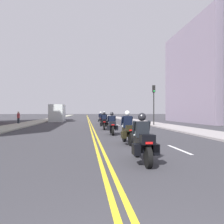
{
  "coord_description": "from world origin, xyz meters",
  "views": [
    {
      "loc": [
        -0.58,
        -1.13,
        1.59
      ],
      "look_at": [
        1.55,
        17.14,
        1.59
      ],
      "focal_mm": 36.14,
      "sensor_mm": 36.0,
      "label": 1
    }
  ],
  "objects_px": {
    "motorcycle_1": "(128,131)",
    "motorcycle_2": "(112,125)",
    "motorcycle_0": "(143,143)",
    "traffic_light_near": "(154,98)",
    "motorcycle_4": "(104,121)",
    "motorcycle_5": "(101,119)",
    "parked_truck": "(58,114)",
    "motorcycle_3": "(104,122)",
    "pedestrian_1": "(18,118)"
  },
  "relations": [
    {
      "from": "motorcycle_1",
      "to": "motorcycle_2",
      "type": "bearing_deg",
      "value": 90.74
    },
    {
      "from": "motorcycle_0",
      "to": "motorcycle_1",
      "type": "xyz_separation_m",
      "value": [
        0.3,
        4.1,
        0.03
      ]
    },
    {
      "from": "motorcycle_1",
      "to": "traffic_light_near",
      "type": "xyz_separation_m",
      "value": [
        5.58,
        13.79,
        2.52
      ]
    },
    {
      "from": "motorcycle_2",
      "to": "motorcycle_4",
      "type": "distance_m",
      "value": 8.94
    },
    {
      "from": "motorcycle_4",
      "to": "traffic_light_near",
      "type": "relative_size",
      "value": 0.48
    },
    {
      "from": "motorcycle_5",
      "to": "motorcycle_1",
      "type": "bearing_deg",
      "value": -86.64
    },
    {
      "from": "traffic_light_near",
      "to": "motorcycle_1",
      "type": "bearing_deg",
      "value": -112.05
    },
    {
      "from": "parked_truck",
      "to": "motorcycle_4",
      "type": "bearing_deg",
      "value": -64.77
    },
    {
      "from": "motorcycle_4",
      "to": "motorcycle_2",
      "type": "bearing_deg",
      "value": -90.31
    },
    {
      "from": "motorcycle_4",
      "to": "traffic_light_near",
      "type": "bearing_deg",
      "value": 2.42
    },
    {
      "from": "motorcycle_3",
      "to": "parked_truck",
      "type": "height_order",
      "value": "parked_truck"
    },
    {
      "from": "motorcycle_1",
      "to": "motorcycle_5",
      "type": "xyz_separation_m",
      "value": [
        -0.11,
        18.45,
        -0.0
      ]
    },
    {
      "from": "motorcycle_5",
      "to": "pedestrian_1",
      "type": "bearing_deg",
      "value": 178.29
    },
    {
      "from": "motorcycle_4",
      "to": "motorcycle_5",
      "type": "bearing_deg",
      "value": 91.5
    },
    {
      "from": "motorcycle_4",
      "to": "motorcycle_3",
      "type": "bearing_deg",
      "value": -93.89
    },
    {
      "from": "motorcycle_4",
      "to": "pedestrian_1",
      "type": "relative_size",
      "value": 1.35
    },
    {
      "from": "motorcycle_3",
      "to": "traffic_light_near",
      "type": "xyz_separation_m",
      "value": [
        6.0,
        4.41,
        2.53
      ]
    },
    {
      "from": "motorcycle_0",
      "to": "pedestrian_1",
      "type": "height_order",
      "value": "pedestrian_1"
    },
    {
      "from": "motorcycle_3",
      "to": "motorcycle_5",
      "type": "relative_size",
      "value": 1.05
    },
    {
      "from": "parked_truck",
      "to": "motorcycle_2",
      "type": "bearing_deg",
      "value": -74.29
    },
    {
      "from": "motorcycle_1",
      "to": "motorcycle_3",
      "type": "height_order",
      "value": "motorcycle_1"
    },
    {
      "from": "motorcycle_1",
      "to": "motorcycle_4",
      "type": "height_order",
      "value": "motorcycle_1"
    },
    {
      "from": "motorcycle_2",
      "to": "motorcycle_4",
      "type": "relative_size",
      "value": 0.99
    },
    {
      "from": "pedestrian_1",
      "to": "motorcycle_0",
      "type": "bearing_deg",
      "value": -149.37
    },
    {
      "from": "motorcycle_1",
      "to": "motorcycle_3",
      "type": "bearing_deg",
      "value": 90.27
    },
    {
      "from": "motorcycle_5",
      "to": "parked_truck",
      "type": "height_order",
      "value": "parked_truck"
    },
    {
      "from": "motorcycle_1",
      "to": "pedestrian_1",
      "type": "height_order",
      "value": "motorcycle_1"
    },
    {
      "from": "motorcycle_3",
      "to": "traffic_light_near",
      "type": "relative_size",
      "value": 0.49
    },
    {
      "from": "motorcycle_4",
      "to": "motorcycle_1",
      "type": "bearing_deg",
      "value": -88.86
    },
    {
      "from": "motorcycle_0",
      "to": "traffic_light_near",
      "type": "relative_size",
      "value": 0.48
    },
    {
      "from": "motorcycle_0",
      "to": "parked_truck",
      "type": "xyz_separation_m",
      "value": [
        -6.46,
        31.97,
        0.64
      ]
    },
    {
      "from": "motorcycle_3",
      "to": "motorcycle_4",
      "type": "bearing_deg",
      "value": 88.42
    },
    {
      "from": "traffic_light_near",
      "to": "parked_truck",
      "type": "xyz_separation_m",
      "value": [
        -12.35,
        14.08,
        -1.91
      ]
    },
    {
      "from": "pedestrian_1",
      "to": "parked_truck",
      "type": "relative_size",
      "value": 0.25
    },
    {
      "from": "motorcycle_0",
      "to": "traffic_light_near",
      "type": "xyz_separation_m",
      "value": [
        5.89,
        17.89,
        2.55
      ]
    },
    {
      "from": "motorcycle_0",
      "to": "motorcycle_4",
      "type": "relative_size",
      "value": 0.99
    },
    {
      "from": "traffic_light_near",
      "to": "motorcycle_5",
      "type": "bearing_deg",
      "value": 140.7
    },
    {
      "from": "pedestrian_1",
      "to": "parked_truck",
      "type": "height_order",
      "value": "parked_truck"
    },
    {
      "from": "motorcycle_3",
      "to": "motorcycle_4",
      "type": "height_order",
      "value": "motorcycle_4"
    },
    {
      "from": "motorcycle_4",
      "to": "pedestrian_1",
      "type": "distance_m",
      "value": 12.09
    },
    {
      "from": "traffic_light_near",
      "to": "motorcycle_3",
      "type": "bearing_deg",
      "value": -143.71
    },
    {
      "from": "motorcycle_3",
      "to": "parked_truck",
      "type": "xyz_separation_m",
      "value": [
        -6.35,
        18.48,
        0.63
      ]
    },
    {
      "from": "motorcycle_0",
      "to": "motorcycle_4",
      "type": "xyz_separation_m",
      "value": [
        0.24,
        17.74,
        0.02
      ]
    },
    {
      "from": "traffic_light_near",
      "to": "motorcycle_2",
      "type": "bearing_deg",
      "value": -122.69
    },
    {
      "from": "motorcycle_1",
      "to": "motorcycle_2",
      "type": "relative_size",
      "value": 0.96
    },
    {
      "from": "motorcycle_1",
      "to": "pedestrian_1",
      "type": "relative_size",
      "value": 1.29
    },
    {
      "from": "motorcycle_0",
      "to": "motorcycle_5",
      "type": "bearing_deg",
      "value": 90.92
    },
    {
      "from": "motorcycle_3",
      "to": "parked_truck",
      "type": "relative_size",
      "value": 0.35
    },
    {
      "from": "motorcycle_2",
      "to": "motorcycle_4",
      "type": "height_order",
      "value": "motorcycle_4"
    },
    {
      "from": "motorcycle_2",
      "to": "motorcycle_4",
      "type": "xyz_separation_m",
      "value": [
        0.19,
        8.94,
        0.01
      ]
    }
  ]
}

